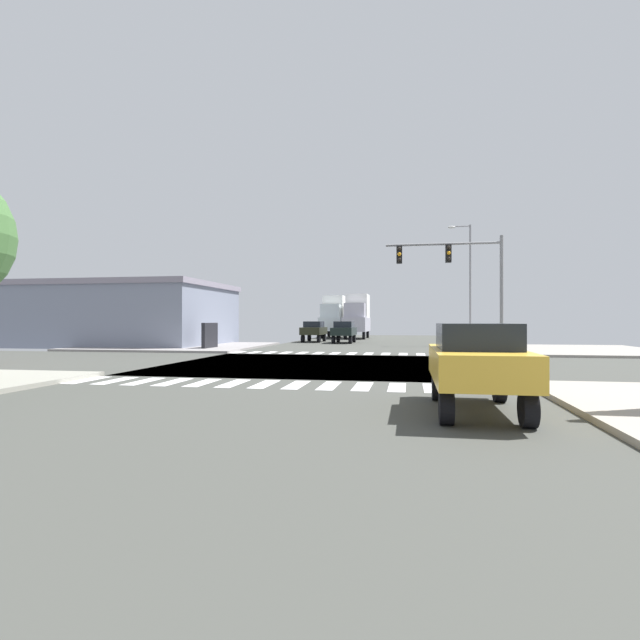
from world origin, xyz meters
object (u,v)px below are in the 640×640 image
object	(u,v)px
sedan_leading_4	(476,359)
box_truck_outer_2	(357,315)
traffic_signal_mast	(456,268)
box_truck_crossing_1	(334,315)
street_lamp	(467,275)
sedan_queued_3	(314,330)
bank_building	(132,314)
sedan_nearside_1	(344,330)

from	to	relation	value
sedan_leading_4	box_truck_outer_2	distance (m)	43.63
traffic_signal_mast	box_truck_crossing_1	distance (m)	30.31
street_lamp	sedan_queued_3	bearing A→B (deg)	159.77
street_lamp	sedan_queued_3	xyz separation A→B (m)	(-13.03, 4.80, -4.38)
traffic_signal_mast	bank_building	distance (m)	25.13
street_lamp	sedan_nearside_1	world-z (taller)	street_lamp
sedan_nearside_1	sedan_leading_4	world-z (taller)	same
bank_building	sedan_leading_4	world-z (taller)	bank_building
sedan_nearside_1	box_truck_outer_2	xyz separation A→B (m)	(-0.00, 11.04, 1.45)
traffic_signal_mast	sedan_queued_3	xyz separation A→B (m)	(-11.18, 15.77, -3.81)
street_lamp	bank_building	world-z (taller)	street_lamp
bank_building	box_truck_outer_2	xyz separation A→B (m)	(15.85, 18.26, 0.13)
sedan_queued_3	box_truck_outer_2	size ratio (longest dim) A/B	0.60
bank_building	sedan_nearside_1	xyz separation A→B (m)	(15.85, 7.22, -1.32)
traffic_signal_mast	street_lamp	world-z (taller)	street_lamp
bank_building	sedan_nearside_1	world-z (taller)	bank_building
sedan_queued_3	sedan_leading_4	distance (m)	35.09
sedan_nearside_1	sedan_queued_3	distance (m)	3.42
box_truck_crossing_1	box_truck_outer_2	bearing A→B (deg)	136.02
box_truck_crossing_1	sedan_nearside_1	bearing A→B (deg)	102.15
box_truck_crossing_1	sedan_queued_3	world-z (taller)	box_truck_crossing_1
street_lamp	bank_building	xyz separation A→B (m)	(-25.87, -4.05, -3.07)
box_truck_crossing_1	box_truck_outer_2	world-z (taller)	same
sedan_queued_3	box_truck_outer_2	distance (m)	9.98
sedan_queued_3	box_truck_outer_2	xyz separation A→B (m)	(3.00, 9.41, 1.45)
traffic_signal_mast	sedan_queued_3	size ratio (longest dim) A/B	1.55
sedan_nearside_1	sedan_queued_3	bearing A→B (deg)	-28.59
street_lamp	box_truck_crossing_1	distance (m)	21.70
sedan_nearside_1	sedan_queued_3	world-z (taller)	same
traffic_signal_mast	sedan_leading_4	xyz separation A→B (m)	(-1.18, -17.86, -3.81)
sedan_nearside_1	box_truck_outer_2	world-z (taller)	box_truck_outer_2
street_lamp	sedan_nearside_1	distance (m)	11.39
bank_building	sedan_nearside_1	distance (m)	17.46
sedan_leading_4	bank_building	bearing A→B (deg)	132.68
bank_building	sedan_queued_3	size ratio (longest dim) A/B	3.60
sedan_queued_3	street_lamp	bearing A→B (deg)	159.77
traffic_signal_mast	street_lamp	xyz separation A→B (m)	(1.85, 10.97, 0.57)
traffic_signal_mast	box_truck_crossing_1	bearing A→B (deg)	111.72
traffic_signal_mast	sedan_nearside_1	size ratio (longest dim) A/B	1.55
street_lamp	box_truck_outer_2	xyz separation A→B (m)	(-10.03, 14.21, -2.93)
sedan_queued_3	box_truck_outer_2	world-z (taller)	box_truck_outer_2
sedan_nearside_1	sedan_leading_4	xyz separation A→B (m)	(7.00, -32.00, 0.00)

